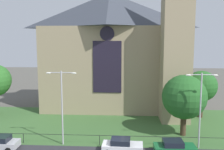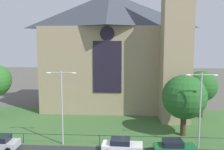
{
  "view_description": "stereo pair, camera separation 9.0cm",
  "coord_description": "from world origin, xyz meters",
  "px_view_note": "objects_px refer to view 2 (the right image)",
  "views": [
    {
      "loc": [
        1.1,
        -23.7,
        11.34
      ],
      "look_at": [
        -0.72,
        8.0,
        7.22
      ],
      "focal_mm": 39.32,
      "sensor_mm": 36.0,
      "label": 1
    },
    {
      "loc": [
        1.19,
        -23.69,
        11.34
      ],
      "look_at": [
        -0.72,
        8.0,
        7.22
      ],
      "focal_mm": 39.32,
      "sensor_mm": 36.0,
      "label": 2
    }
  ],
  "objects_px": {
    "tree_right_near": "(184,97)",
    "parked_car_green": "(174,148)",
    "tree_right_far": "(202,86)",
    "church_building": "(114,49)",
    "streetlamp_near": "(62,98)",
    "parked_car_white": "(122,146)",
    "streetlamp_far": "(201,101)"
  },
  "relations": [
    {
      "from": "tree_right_far",
      "to": "tree_right_near",
      "type": "xyz_separation_m",
      "value": [
        -4.39,
        -7.76,
        -0.01
      ]
    },
    {
      "from": "tree_right_far",
      "to": "tree_right_near",
      "type": "relative_size",
      "value": 0.95
    },
    {
      "from": "parked_car_green",
      "to": "church_building",
      "type": "bearing_deg",
      "value": 109.2
    },
    {
      "from": "parked_car_white",
      "to": "parked_car_green",
      "type": "distance_m",
      "value": 5.35
    },
    {
      "from": "tree_right_far",
      "to": "parked_car_green",
      "type": "relative_size",
      "value": 1.7
    },
    {
      "from": "parked_car_green",
      "to": "parked_car_white",
      "type": "bearing_deg",
      "value": 176.77
    },
    {
      "from": "streetlamp_near",
      "to": "parked_car_white",
      "type": "distance_m",
      "value": 8.29
    },
    {
      "from": "tree_right_near",
      "to": "streetlamp_far",
      "type": "height_order",
      "value": "streetlamp_far"
    },
    {
      "from": "tree_right_far",
      "to": "parked_car_white",
      "type": "distance_m",
      "value": 18.14
    },
    {
      "from": "church_building",
      "to": "tree_right_near",
      "type": "xyz_separation_m",
      "value": [
        9.25,
        -13.22,
        -5.44
      ]
    },
    {
      "from": "church_building",
      "to": "tree_right_far",
      "type": "xyz_separation_m",
      "value": [
        13.65,
        -5.47,
        -5.43
      ]
    },
    {
      "from": "tree_right_near",
      "to": "parked_car_white",
      "type": "bearing_deg",
      "value": -144.46
    },
    {
      "from": "streetlamp_near",
      "to": "tree_right_near",
      "type": "bearing_deg",
      "value": 14.34
    },
    {
      "from": "parked_car_white",
      "to": "tree_right_far",
      "type": "bearing_deg",
      "value": 50.55
    },
    {
      "from": "church_building",
      "to": "tree_right_far",
      "type": "height_order",
      "value": "church_building"
    },
    {
      "from": "streetlamp_near",
      "to": "parked_car_green",
      "type": "height_order",
      "value": "streetlamp_near"
    },
    {
      "from": "tree_right_far",
      "to": "parked_car_white",
      "type": "relative_size",
      "value": 1.69
    },
    {
      "from": "tree_right_near",
      "to": "parked_car_green",
      "type": "bearing_deg",
      "value": -111.16
    },
    {
      "from": "streetlamp_near",
      "to": "church_building",
      "type": "bearing_deg",
      "value": 73.73
    },
    {
      "from": "tree_right_far",
      "to": "parked_car_white",
      "type": "xyz_separation_m",
      "value": [
        -11.86,
        -13.09,
        -4.09
      ]
    },
    {
      "from": "church_building",
      "to": "streetlamp_near",
      "type": "distance_m",
      "value": 18.24
    },
    {
      "from": "church_building",
      "to": "streetlamp_near",
      "type": "xyz_separation_m",
      "value": [
        -4.92,
        -16.85,
        -4.96
      ]
    },
    {
      "from": "streetlamp_near",
      "to": "parked_car_white",
      "type": "height_order",
      "value": "streetlamp_near"
    },
    {
      "from": "streetlamp_far",
      "to": "parked_car_green",
      "type": "distance_m",
      "value": 5.72
    },
    {
      "from": "streetlamp_far",
      "to": "parked_car_white",
      "type": "xyz_separation_m",
      "value": [
        -8.34,
        -1.71,
        -4.5
      ]
    },
    {
      "from": "church_building",
      "to": "streetlamp_near",
      "type": "relative_size",
      "value": 3.11
    },
    {
      "from": "tree_right_far",
      "to": "parked_car_white",
      "type": "bearing_deg",
      "value": -132.18
    },
    {
      "from": "tree_right_far",
      "to": "streetlamp_near",
      "type": "bearing_deg",
      "value": -148.49
    },
    {
      "from": "tree_right_near",
      "to": "parked_car_white",
      "type": "distance_m",
      "value": 10.05
    },
    {
      "from": "tree_right_far",
      "to": "parked_car_green",
      "type": "height_order",
      "value": "tree_right_far"
    },
    {
      "from": "tree_right_near",
      "to": "streetlamp_near",
      "type": "height_order",
      "value": "streetlamp_near"
    },
    {
      "from": "tree_right_far",
      "to": "parked_car_white",
      "type": "height_order",
      "value": "tree_right_far"
    }
  ]
}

